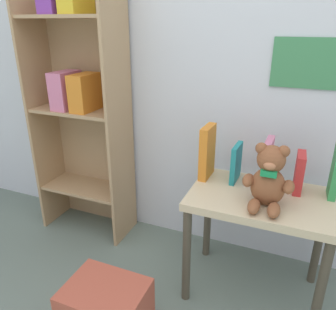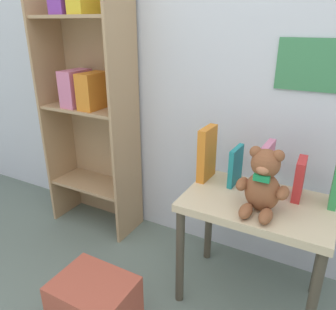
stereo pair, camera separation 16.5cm
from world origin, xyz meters
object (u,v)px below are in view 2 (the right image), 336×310
book_standing_orange (207,153)px  book_standing_teal (236,166)px  book_standing_pink (266,168)px  storage_bin (95,309)px  book_standing_red (299,179)px  teddy_bear (263,184)px  bookshelf_side (90,92)px  display_table (256,217)px

book_standing_orange → book_standing_teal: bearing=6.4°
book_standing_pink → storage_bin: bearing=-128.5°
book_standing_red → book_standing_teal: bearing=178.3°
teddy_bear → book_standing_teal: teddy_bear is taller
bookshelf_side → book_standing_orange: size_ratio=5.97×
bookshelf_side → storage_bin: bookshelf_side is taller
teddy_bear → book_standing_pink: size_ratio=1.16×
teddy_bear → storage_bin: teddy_bear is taller
teddy_bear → book_standing_pink: 0.17m
book_standing_orange → storage_bin: (-0.23, -0.63, -0.54)m
book_standing_pink → storage_bin: (-0.52, -0.62, -0.52)m
display_table → book_standing_teal: book_standing_teal is taller
book_standing_orange → book_standing_pink: size_ratio=1.12×
book_standing_teal → book_standing_pink: size_ratio=0.78×
teddy_bear → bookshelf_side: bearing=165.8°
storage_bin → book_standing_red: bearing=44.0°
book_standing_orange → book_standing_red: (0.43, 0.01, -0.04)m
book_standing_red → storage_bin: (-0.66, -0.64, -0.50)m
teddy_bear → book_standing_pink: bearing=99.0°
book_standing_orange → book_standing_teal: book_standing_orange is taller
teddy_bear → storage_bin: size_ratio=0.84×
display_table → storage_bin: (-0.52, -0.53, -0.32)m
display_table → book_standing_pink: size_ratio=2.68×
book_standing_orange → storage_bin: 0.86m
teddy_bear → book_standing_red: teddy_bear is taller
bookshelf_side → display_table: bearing=-10.7°
book_standing_orange → book_standing_red: size_ratio=1.45×
display_table → book_standing_red: bearing=38.2°
teddy_bear → book_standing_orange: 0.36m
display_table → book_standing_teal: size_ratio=3.43×
teddy_bear → book_standing_red: bearing=58.4°
bookshelf_side → book_standing_teal: (0.95, -0.09, -0.25)m
display_table → book_standing_orange: size_ratio=2.40×
display_table → book_standing_pink: book_standing_pink is taller
book_standing_orange → storage_bin: size_ratio=0.81×
book_standing_pink → book_standing_teal: bearing=173.8°
bookshelf_side → book_standing_red: size_ratio=8.65×
book_standing_orange → storage_bin: bearing=-108.1°
display_table → book_standing_teal: (-0.14, 0.11, 0.18)m
book_standing_orange → book_standing_teal: (0.14, 0.01, -0.04)m
book_standing_orange → teddy_bear: bearing=-27.4°
display_table → book_standing_pink: 0.23m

